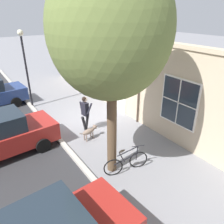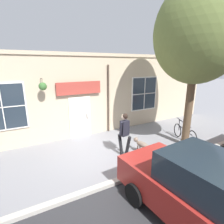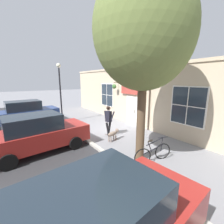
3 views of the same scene
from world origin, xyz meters
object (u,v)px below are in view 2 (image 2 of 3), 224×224
dog_on_leash (141,144)px  pedestrian_walking (124,130)px  street_tree_by_curb (198,37)px  leaning_bicycle (185,133)px  parked_car_mid_block (207,196)px

dog_on_leash → pedestrian_walking: bearing=-105.4°
pedestrian_walking → dog_on_leash: (0.20, 0.73, -0.70)m
dog_on_leash → street_tree_by_curb: street_tree_by_curb is taller
pedestrian_walking → leaning_bicycle: size_ratio=1.05×
street_tree_by_curb → parked_car_mid_block: street_tree_by_curb is taller
dog_on_leash → parked_car_mid_block: size_ratio=0.23×
pedestrian_walking → dog_on_leash: 1.03m
pedestrian_walking → street_tree_by_curb: (0.60, 3.02, 3.63)m
street_tree_by_curb → leaning_bicycle: (-0.42, 0.42, -4.34)m
pedestrian_walking → parked_car_mid_block: 3.76m
street_tree_by_curb → parked_car_mid_block: bearing=-45.8°
street_tree_by_curb → leaning_bicycle: street_tree_by_curb is taller
pedestrian_walking → parked_car_mid_block: pedestrian_walking is taller
pedestrian_walking → dog_on_leash: bearing=74.6°
pedestrian_walking → parked_car_mid_block: (3.74, -0.22, -0.22)m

